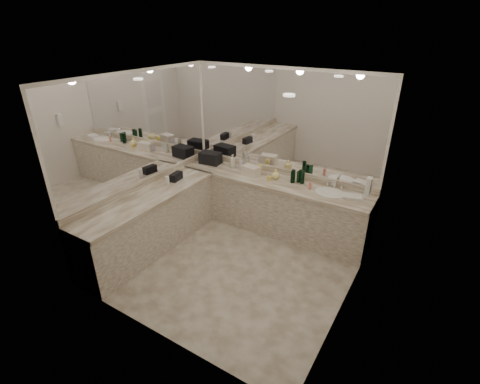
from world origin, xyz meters
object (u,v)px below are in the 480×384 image
Objects in this scene: cream_cosmetic_case at (251,170)px; hand_towel at (352,197)px; black_toiletry_bag at (210,158)px; soap_bottle_c at (276,174)px; wall_phone at (368,187)px; soap_bottle_a at (233,161)px; sink at (330,193)px; soap_bottle_b at (246,168)px.

hand_towel is (1.67, 0.03, -0.06)m from cream_cosmetic_case.
black_toiletry_bag reaches higher than hand_towel.
wall_phone is at bearing -19.78° from soap_bottle_c.
wall_phone is 1.01× the size of soap_bottle_a.
cream_cosmetic_case is at bearing -15.80° from soap_bottle_a.
wall_phone is 1.66m from soap_bottle_c.
sink is at bearing -178.40° from hand_towel.
soap_bottle_a is (-1.77, 0.10, 0.12)m from sink.
cream_cosmetic_case is 0.45m from soap_bottle_a.
soap_bottle_a reaches higher than sink.
soap_bottle_c is (-1.53, 0.55, -0.37)m from wall_phone.
soap_bottle_b is at bearing 179.16° from sink.
wall_phone reaches higher than soap_bottle_a.
sink is at bearing 10.32° from cream_cosmetic_case.
soap_bottle_a is (-0.43, 0.12, 0.04)m from cream_cosmetic_case.
black_toiletry_bag is 0.76m from soap_bottle_b.
sink is 0.33m from hand_towel.
soap_bottle_c is at bearing 2.91° from soap_bottle_b.
soap_bottle_a is at bearing 173.42° from cream_cosmetic_case.
soap_bottle_b is at bearing -13.69° from soap_bottle_a.
soap_bottle_b is (0.76, -0.04, -0.02)m from black_toiletry_bag.
black_toiletry_bag is (-2.83, 0.56, -0.35)m from wall_phone.
wall_phone is at bearing -39.57° from sink.
sink is 1.86× the size of soap_bottle_a.
soap_bottle_b is at bearing 165.84° from wall_phone.
sink is at bearing -0.84° from soap_bottle_b.
soap_bottle_b is at bearing 179.61° from hand_towel.
soap_bottle_b is (0.31, -0.08, -0.03)m from soap_bottle_a.
wall_phone reaches higher than black_toiletry_bag.
black_toiletry_bag is 2.17× the size of soap_bottle_c.
sink is 1.46m from soap_bottle_b.
soap_bottle_a reaches higher than soap_bottle_c.
wall_phone reaches higher than hand_towel.
wall_phone is 0.92× the size of hand_towel.
black_toiletry_bag is (-2.22, 0.06, 0.11)m from sink.
cream_cosmetic_case is (-1.94, 0.47, -0.37)m from wall_phone.
sink is at bearing -3.13° from soap_bottle_a.
hand_towel is at bearing 1.60° from sink.
soap_bottle_b reaches higher than cream_cosmetic_case.
soap_bottle_c is (-0.92, 0.05, 0.09)m from sink.
soap_bottle_b is (-2.07, 0.52, -0.37)m from wall_phone.
black_toiletry_bag is 1.41× the size of hand_towel.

